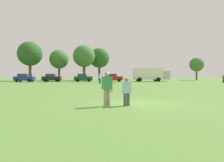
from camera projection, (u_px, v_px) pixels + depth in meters
ground_plane at (138, 103)px, 11.04m from camera, size 191.77×191.77×0.00m
player_thrower at (107, 87)px, 9.91m from camera, size 0.53×0.39×1.69m
player_defender at (127, 90)px, 10.06m from camera, size 0.46×0.30×1.41m
frisbee at (114, 83)px, 10.01m from camera, size 0.27×0.27×0.09m
traffic_cone at (112, 89)px, 18.70m from camera, size 0.32×0.32×0.48m
parked_car_near_left at (24, 78)px, 44.63m from camera, size 4.32×2.45×1.82m
parked_car_mid_left at (52, 78)px, 46.29m from camera, size 4.32×2.45×1.82m
parked_car_center at (83, 78)px, 46.77m from camera, size 4.32×2.45×1.82m
parked_car_mid_right at (113, 78)px, 46.57m from camera, size 4.32×2.45×1.82m
box_truck at (150, 74)px, 48.35m from camera, size 8.65×3.41×3.18m
bystander_sideline_watcher at (100, 78)px, 35.86m from camera, size 0.48×0.53×1.68m
bystander_far_jogger at (224, 78)px, 40.31m from camera, size 0.51×0.46×1.63m
tree_west_oak at (30, 54)px, 51.95m from camera, size 6.24×6.24×10.14m
tree_west_maple at (59, 59)px, 56.03m from camera, size 5.27×5.27×8.56m
tree_center_elm at (84, 56)px, 54.17m from camera, size 5.91×5.91×9.60m
tree_east_birch at (99, 58)px, 58.24m from camera, size 5.74×5.74×9.33m
tree_east_oak at (197, 65)px, 59.49m from camera, size 4.14×4.14×6.72m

